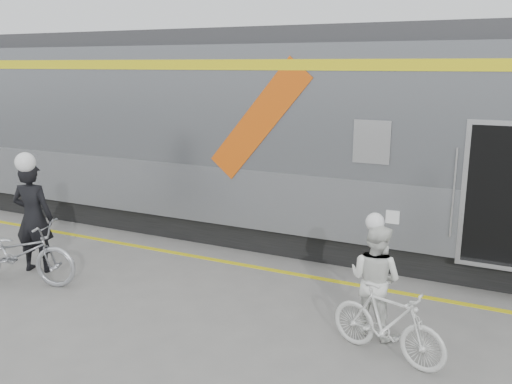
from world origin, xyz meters
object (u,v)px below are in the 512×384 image
Objects in this scene: man at (33,217)px; bicycle_right at (387,323)px; woman at (375,280)px; bicycle_left at (17,253)px.

bicycle_right is at bearing 161.70° from man.
woman is 0.69m from bicycle_right.
woman is at bearing 45.71° from bicycle_right.
woman is (5.74, 0.31, -0.20)m from man.
man is 1.25× the size of bicycle_right.
man reaches higher than bicycle_right.
woman is 0.99× the size of bicycle_right.
bicycle_left is 5.84m from bicycle_right.
bicycle_right is (5.84, 0.31, -0.07)m from bicycle_left.
woman is (5.54, 0.86, 0.23)m from bicycle_left.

